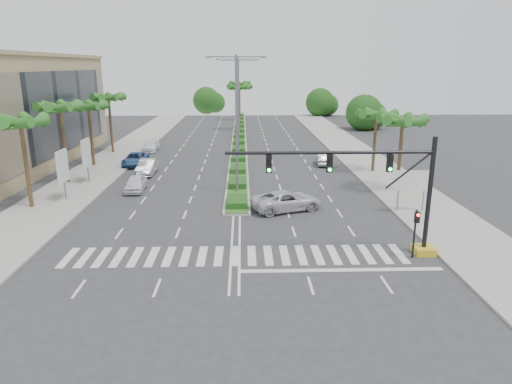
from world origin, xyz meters
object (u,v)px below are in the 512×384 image
car_parked_d (151,146)px  car_right (323,159)px  car_parked_b (147,167)px  car_parked_a (136,183)px  car_parked_c (135,159)px  car_crossing (287,201)px

car_parked_d → car_right: size_ratio=1.18×
car_parked_b → car_parked_d: size_ratio=1.02×
car_parked_b → car_parked_a: bearing=-87.3°
car_parked_c → car_parked_a: bearing=-77.9°
car_crossing → car_right: size_ratio=1.43×
car_parked_a → car_parked_b: 6.71m
car_parked_b → car_parked_d: 13.79m
car_parked_c → car_parked_d: bearing=89.5°
car_parked_a → car_right: bearing=26.5°
car_parked_b → car_right: car_parked_b is taller
car_parked_a → car_parked_b: size_ratio=0.88×
car_parked_b → car_crossing: (13.50, -12.83, 0.00)m
car_parked_a → car_parked_b: bearing=89.2°
car_parked_c → car_right: 21.55m
car_parked_b → car_parked_c: (-2.25, 4.42, -0.06)m
car_parked_c → car_right: (21.54, -0.40, -0.08)m
car_right → car_parked_d: bearing=-19.5°
car_parked_c → car_crossing: bearing=-48.1°
car_crossing → car_right: bearing=-39.2°
car_parked_d → car_parked_b: bearing=-79.5°
car_parked_d → car_crossing: bearing=-58.1°
car_parked_d → car_parked_a: bearing=-81.9°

